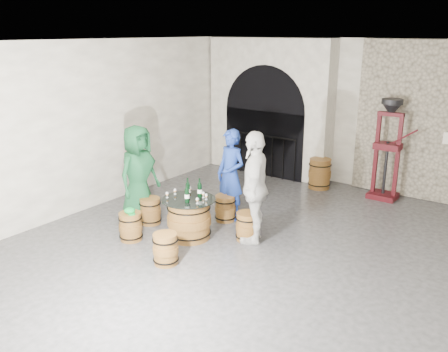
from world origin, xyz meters
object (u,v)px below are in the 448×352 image
Objects in this scene: barrel_stool_near_left at (131,226)px; wine_bottle_left at (188,189)px; person_green at (138,174)px; wine_bottle_right at (200,189)px; side_barrel at (320,174)px; corking_press at (388,142)px; person_blue at (231,175)px; wine_bottle_center at (187,194)px; barrel_stool_near_right at (166,249)px; barrel_stool_right at (247,226)px; person_white at (255,187)px; barrel_table at (189,219)px; barrel_stool_far at (225,208)px; barrel_stool_left at (150,211)px.

barrel_stool_near_left is 1.48× the size of wine_bottle_left.
person_green is 1.33m from wine_bottle_right.
corking_press is at bearing 6.56° from side_barrel.
person_blue is 5.15× the size of wine_bottle_center.
wine_bottle_left is 0.20m from wine_bottle_right.
wine_bottle_left is (-0.15, -1.04, -0.01)m from person_blue.
barrel_stool_near_right is at bearing -94.19° from side_barrel.
barrel_stool_right is 1.00× the size of barrel_stool_near_right.
wine_bottle_left is 4.34m from corking_press.
barrel_stool_near_right is at bearing -50.10° from person_white.
person_blue is (1.30, 1.04, -0.05)m from person_green.
wine_bottle_right is at bearing -117.07° from corking_press.
barrel_stool_right is 2.21m from person_green.
side_barrel is (0.65, 3.71, -0.01)m from barrel_table.
barrel_stool_far is 0.29× the size of person_blue.
corking_press is at bearing 70.73° from barrel_stool_right.
wine_bottle_left is at bearing 1.37° from barrel_stool_left.
wine_bottle_center is (-0.23, 0.79, 0.59)m from barrel_stool_near_right.
person_white reaches higher than barrel_stool_near_right.
corking_press is (2.01, 3.86, 0.86)m from barrel_table.
person_white is 5.71× the size of wine_bottle_right.
wine_bottle_right is (1.06, 0.11, 0.59)m from barrel_stool_left.
person_green is at bearing 146.86° from barrel_stool_near_right.
side_barrel is (0.56, 3.52, -0.49)m from wine_bottle_right.
wine_bottle_center is 3.91m from side_barrel.
person_blue is (-0.78, 0.64, 0.60)m from barrel_stool_right.
person_white is at bearing -22.67° from person_blue.
person_blue is at bearing 140.82° from barrel_stool_right.
barrel_stool_far is 0.23× the size of corking_press.
person_blue reaches higher than barrel_stool_far.
barrel_table is 0.53× the size of person_blue.
wine_bottle_center is at bearing -59.66° from barrel_table.
person_white reaches higher than barrel_stool_far.
side_barrel is (-0.29, 3.15, -0.60)m from person_white.
barrel_stool_near_right is 0.23× the size of corking_press.
barrel_stool_right is 0.26× the size of person_white.
person_green is 2.23m from person_white.
corking_press is at bearing 60.84° from wine_bottle_left.
person_blue is at bearing 81.90° from wine_bottle_left.
barrel_stool_near_right is (-0.53, -1.42, 0.00)m from barrel_stool_right.
person_green is 5.44× the size of wine_bottle_right.
barrel_stool_left and barrel_stool_near_right have the same top height.
person_green is (-1.29, -0.88, 0.65)m from barrel_stool_far.
person_white is at bearing 67.04° from barrel_stool_near_right.
side_barrel is at bearing -172.86° from corking_press.
barrel_stool_left is 0.72× the size of side_barrel.
corking_press is (1.18, 3.37, 0.96)m from barrel_stool_right.
wine_bottle_center is 1.00× the size of wine_bottle_right.
corking_press reaches higher than barrel_stool_far.
barrel_stool_right is 1.94m from barrel_stool_near_left.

